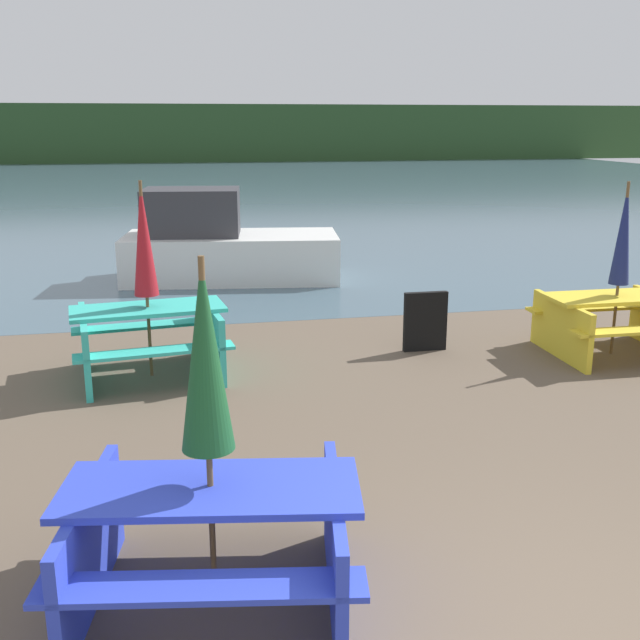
{
  "coord_description": "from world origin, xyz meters",
  "views": [
    {
      "loc": [
        -2.0,
        -2.89,
        2.79
      ],
      "look_at": [
        -0.55,
        4.26,
        0.85
      ],
      "focal_mm": 42.0,
      "sensor_mm": 36.0,
      "label": 1
    }
  ],
  "objects": [
    {
      "name": "umbrella_darkgreen",
      "position": [
        -1.84,
        1.09,
        1.53
      ],
      "size": [
        0.3,
        0.3,
        2.1
      ],
      "color": "brown",
      "rests_on": "ground_plane"
    },
    {
      "name": "signboard",
      "position": [
        1.08,
        5.68,
        0.38
      ],
      "size": [
        0.55,
        0.08,
        0.75
      ],
      "color": "black",
      "rests_on": "ground_plane"
    },
    {
      "name": "umbrella_crimson",
      "position": [
        -2.28,
        5.38,
        1.55
      ],
      "size": [
        0.27,
        0.27,
        2.19
      ],
      "color": "brown",
      "rests_on": "ground_plane"
    },
    {
      "name": "picnic_table_yellow",
      "position": [
        3.31,
        5.09,
        0.45
      ],
      "size": [
        1.7,
        1.39,
        0.74
      ],
      "rotation": [
        0.0,
        0.0,
        -0.01
      ],
      "color": "yellow",
      "rests_on": "ground_plane"
    },
    {
      "name": "far_treeline",
      "position": [
        0.0,
        52.43,
        2.0
      ],
      "size": [
        80.0,
        1.6,
        4.0
      ],
      "color": "#284723",
      "rests_on": "water"
    },
    {
      "name": "umbrella_navy",
      "position": [
        3.31,
        5.09,
        1.48
      ],
      "size": [
        0.24,
        0.24,
        2.11
      ],
      "color": "brown",
      "rests_on": "ground_plane"
    },
    {
      "name": "picnic_table_teal",
      "position": [
        -2.28,
        5.38,
        0.48
      ],
      "size": [
        1.83,
        1.57,
        0.8
      ],
      "rotation": [
        0.0,
        0.0,
        0.12
      ],
      "color": "#33B7A8",
      "rests_on": "ground_plane"
    },
    {
      "name": "picnic_table_blue",
      "position": [
        -1.84,
        1.09,
        0.46
      ],
      "size": [
        1.93,
        1.64,
        0.75
      ],
      "rotation": [
        0.0,
        0.0,
        -0.16
      ],
      "color": "blue",
      "rests_on": "ground_plane"
    },
    {
      "name": "water",
      "position": [
        0.0,
        32.43,
        -0.0
      ],
      "size": [
        60.0,
        50.0,
        0.0
      ],
      "color": "#425B6B",
      "rests_on": "ground_plane"
    },
    {
      "name": "boat",
      "position": [
        -1.07,
        10.6,
        0.6
      ],
      "size": [
        3.99,
        2.15,
        1.64
      ],
      "rotation": [
        0.0,
        0.0,
        -0.13
      ],
      "color": "silver",
      "rests_on": "water"
    }
  ]
}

